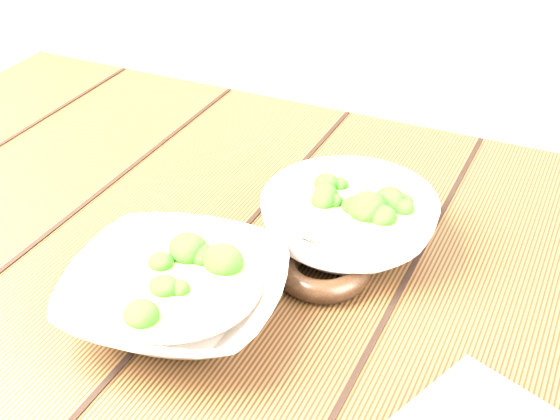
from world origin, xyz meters
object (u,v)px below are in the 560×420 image
(table, at_px, (240,341))
(soup_bowl_front, at_px, (176,294))
(trivet, at_px, (323,269))
(soup_bowl_back, at_px, (348,220))

(table, xyz_separation_m, soup_bowl_front, (-0.01, -0.11, 0.15))
(table, relative_size, trivet, 11.63)
(soup_bowl_front, bearing_deg, soup_bowl_back, 59.41)
(soup_bowl_back, relative_size, trivet, 2.15)
(soup_bowl_front, xyz_separation_m, trivet, (0.11, 0.12, -0.02))
(table, bearing_deg, trivet, 4.35)
(table, bearing_deg, soup_bowl_front, -94.87)
(table, height_order, trivet, trivet)
(table, xyz_separation_m, soup_bowl_back, (0.10, 0.08, 0.15))
(table, relative_size, soup_bowl_back, 5.40)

